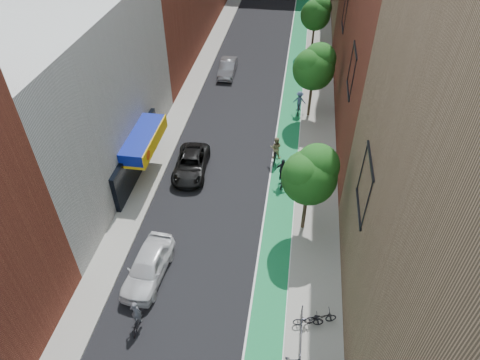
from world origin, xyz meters
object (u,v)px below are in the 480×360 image
at_px(parked_car_white, 148,266).
at_px(parked_car_silver, 228,68).
at_px(parked_car_black, 191,164).
at_px(cyclist_lane_near, 275,152).
at_px(cyclist_lane_mid, 282,175).
at_px(cyclist_lead, 137,319).
at_px(cyclist_lane_far, 299,104).

bearing_deg(parked_car_white, parked_car_silver, 93.36).
bearing_deg(parked_car_black, parked_car_white, -94.84).
distance_m(parked_car_black, cyclist_lane_near, 6.59).
xyz_separation_m(parked_car_black, cyclist_lane_mid, (6.93, -0.41, 0.11)).
height_order(parked_car_white, cyclist_lane_mid, cyclist_lane_mid).
bearing_deg(cyclist_lead, parked_car_black, -89.65).
bearing_deg(cyclist_lane_mid, cyclist_lane_far, -91.79).
bearing_deg(parked_car_silver, cyclist_lane_far, -41.64).
bearing_deg(parked_car_white, cyclist_lane_far, 71.90).
xyz_separation_m(cyclist_lead, cyclist_lane_mid, (6.68, 12.71, 0.15)).
bearing_deg(parked_car_black, cyclist_lane_near, 16.02).
bearing_deg(parked_car_silver, parked_car_black, -91.06).
height_order(parked_car_white, cyclist_lane_far, cyclist_lane_far).
height_order(parked_car_white, cyclist_lane_near, cyclist_lane_near).
distance_m(cyclist_lane_mid, cyclist_lane_far, 10.24).
relative_size(parked_car_white, cyclist_lead, 2.45).
height_order(parked_car_black, cyclist_lane_near, cyclist_lane_near).
height_order(parked_car_silver, cyclist_lane_far, cyclist_lane_far).
bearing_deg(parked_car_black, cyclist_lead, -92.67).
height_order(cyclist_lead, cyclist_lane_mid, cyclist_lane_mid).
bearing_deg(parked_car_black, parked_car_silver, 86.26).
bearing_deg(parked_car_white, parked_car_black, 92.67).
relative_size(parked_car_black, cyclist_lane_far, 2.41).
relative_size(parked_car_white, cyclist_lane_mid, 2.23).
bearing_deg(cyclist_lead, cyclist_lane_mid, -118.45).
bearing_deg(cyclist_lead, cyclist_lane_near, -111.92).
bearing_deg(cyclist_lane_mid, parked_car_white, 55.54).
bearing_deg(parked_car_white, cyclist_lane_mid, 56.77).
distance_m(cyclist_lane_near, cyclist_lane_mid, 2.74).
xyz_separation_m(parked_car_black, parked_car_silver, (0.00, 16.39, 0.03)).
distance_m(parked_car_black, cyclist_lane_far, 12.47).
xyz_separation_m(parked_car_black, cyclist_lane_far, (7.70, 9.80, 0.23)).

